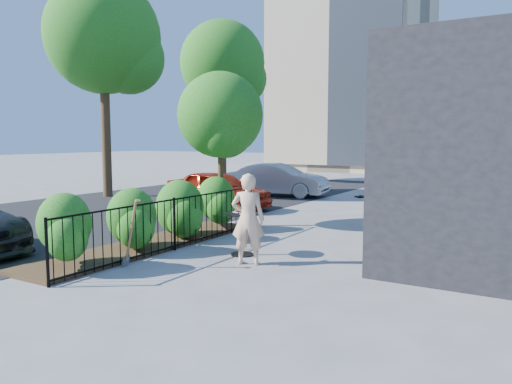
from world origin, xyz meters
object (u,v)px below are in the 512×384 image
Objects in this scene: cafe_table at (242,226)px; car_red at (218,190)px; street_tree_far at (223,68)px; patio_tree at (221,120)px; shovel at (130,237)px; street_tree_near at (103,43)px; car_silver at (278,180)px; woman at (248,219)px.

cafe_table is 0.24× the size of car_red.
street_tree_far is at bearing 125.92° from cafe_table.
cafe_table is at bearing -48.12° from patio_tree.
patio_tree is 1.07× the size of car_red.
shovel is (0.98, -4.25, -2.20)m from patio_tree.
street_tree_near is 9.23× the size of cafe_table.
street_tree_near reaches higher than cafe_table.
car_red is (-2.03, 2.67, -2.14)m from patio_tree.
car_silver is (5.62, -4.31, -5.27)m from street_tree_far.
car_silver is (-4.71, 9.82, -0.19)m from woman.
street_tree_far is at bearing 124.51° from patio_tree.
cafe_table is at bearing -69.34° from woman.
cafe_table is 6.57m from car_red.
woman reaches higher than shovel.
shovel is 0.32× the size of car_silver.
patio_tree is at bearing 103.02° from shovel.
car_silver is at bearing -37.48° from street_tree_far.
street_tree_far is 17.62m from cafe_table.
car_silver is at bearing 114.50° from cafe_table.
car_silver is at bearing 106.82° from patio_tree.
street_tree_far reaches higher than patio_tree.
shovel is at bearing -153.01° from car_red.
shovel is at bearing -60.67° from street_tree_far.
patio_tree reaches higher than car_red.
patio_tree is 0.48× the size of street_tree_near.
patio_tree is 3.98m from car_red.
woman is (0.47, -0.53, 0.26)m from cafe_table.
street_tree_far is 9.23× the size of cafe_table.
cafe_table is 0.70× the size of shovel.
woman is 1.31× the size of shovel.
patio_tree is 13.95m from street_tree_far.
street_tree_far is 18.52m from shovel.
car_red is at bearing -71.28° from woman.
car_red is 4.22m from car_silver.
patio_tree is at bearing -69.15° from woman.
woman is at bearing -53.85° from street_tree_far.
woman is (10.32, -6.13, -5.08)m from street_tree_near.
street_tree_far is at bearing 119.33° from shovel.
cafe_table is (9.85, -5.60, -5.34)m from street_tree_near.
shovel reaches higher than cafe_table.
street_tree_near is at bearing -51.70° from woman.
woman is (2.62, -2.93, -1.93)m from patio_tree.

